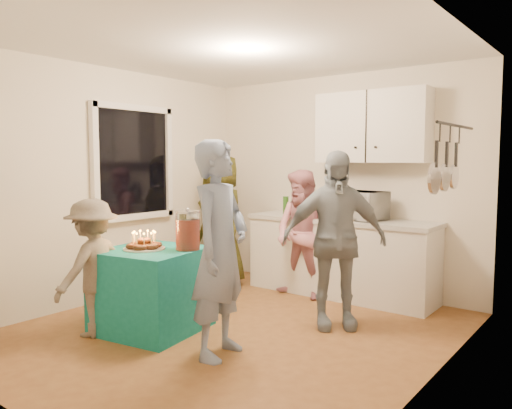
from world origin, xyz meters
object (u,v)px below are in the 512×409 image
Objects in this scene: microwave at (359,205)px; man_birthday at (220,249)px; counter at (340,259)px; woman_back_center at (303,234)px; punch_jar at (188,231)px; party_table at (152,290)px; woman_back_right at (334,239)px; child_near_left at (92,267)px; woman_back_left at (221,220)px.

man_birthday is (-0.13, -2.21, -0.20)m from microwave.
counter is 1.50× the size of woman_back_center.
punch_jar is 1.63m from woman_back_center.
woman_back_center is at bearing -0.47° from man_birthday.
woman_back_center reaches higher than party_table.
woman_back_right is (1.29, 1.11, 0.45)m from party_table.
child_near_left is at bearing 93.40° from man_birthday.
woman_back_center is 1.19× the size of child_near_left.
microwave is 0.33× the size of man_birthday.
child_near_left is at bearing -114.04° from counter.
counter is 1.32× the size of woman_back_right.
punch_jar reaches higher than counter.
woman_back_left is (-1.67, -0.45, -0.24)m from microwave.
woman_back_center is (-0.29, -0.36, 0.31)m from counter.
party_table is at bearing -178.39° from woman_back_right.
punch_jar is 0.23× the size of woman_back_center.
counter is at bearing 32.29° from woman_back_left.
microwave is 0.71m from woman_back_center.
microwave is 1.70× the size of punch_jar.
microwave is 0.68× the size of party_table.
woman_back_left reaches higher than child_near_left.
woman_back_left is (-0.92, 1.50, -0.10)m from punch_jar.
man_birthday reaches higher than woman_back_right.
woman_back_left is 2.00m from woman_back_right.
microwave is at bearing 40.81° from woman_back_center.
counter is 0.68m from microwave.
woman_back_right reaches higher than child_near_left.
punch_jar is 0.20× the size of man_birthday.
microwave reaches higher than punch_jar.
man_birthday reaches higher than party_table.
woman_back_right is at bearing 40.82° from party_table.
party_table is 0.69× the size of child_near_left.
man_birthday is at bearing 94.05° from child_near_left.
woman_back_left is at bearing 121.50° from punch_jar.
counter is 1.27× the size of man_birthday.
man_birthday reaches higher than woman_back_left.
punch_jar is 0.91m from child_near_left.
woman_back_left reaches higher than punch_jar.
man_birthday is at bearing -82.93° from microwave.
man_birthday is 2.33m from woman_back_left.
woman_back_left is 1.34× the size of child_near_left.
woman_back_right is (0.38, 1.18, -0.04)m from man_birthday.
man_birthday is (0.09, -2.21, 0.44)m from counter.
punch_jar is at bearing -43.66° from woman_back_left.
party_table is 1.89m from woman_back_center.
microwave is 1.74m from woman_back_left.
woman_back_right is at bearing -65.70° from microwave.
party_table is (-0.81, -2.14, -0.05)m from counter.
man_birthday reaches higher than child_near_left.
man_birthday is 1.04× the size of woman_back_right.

